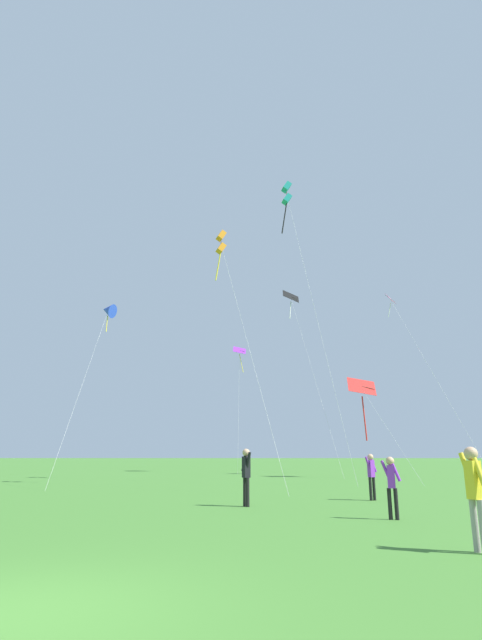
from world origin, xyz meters
name	(u,v)px	position (x,y,z in m)	size (l,w,h in m)	color
ground_plane	(3,616)	(0.00, 0.00, 0.00)	(400.00, 400.00, 0.00)	#427A2D
kite_black_large	(292,303)	(6.62, 40.70, 15.63)	(3.13, 11.96, 17.14)	black
kite_orange_box	(221,244)	(0.90, 22.23, 13.77)	(3.60, 7.18, 14.64)	orange
kite_purple_streamer	(240,357)	(1.58, 43.32, 10.92)	(1.30, 5.32, 12.05)	purple
kite_pink_low	(395,308)	(14.60, 34.69, 13.30)	(2.49, 11.51, 14.86)	pink
kite_red_high	(363,398)	(10.91, 31.86, 5.63)	(2.20, 10.10, 7.28)	red
kite_blue_delta	(108,310)	(-7.65, 29.09, 11.65)	(1.54, 11.52, 12.28)	blue
kite_teal_box	(287,196)	(5.24, 26.43, 19.25)	(3.25, 5.68, 20.28)	teal
person_child_small	(391,481)	(6.30, 8.13, 0.95)	(0.51, 0.22, 1.57)	black
person_in_blue_jacket	(246,471)	(2.45, 11.42, 1.09)	(0.36, 0.55, 1.81)	black
person_far_back	(475,488)	(6.55, 3.57, 1.07)	(0.29, 0.56, 1.77)	gray
person_in_red_shirt	(371,472)	(7.06, 13.72, 0.99)	(0.50, 0.33, 1.64)	black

